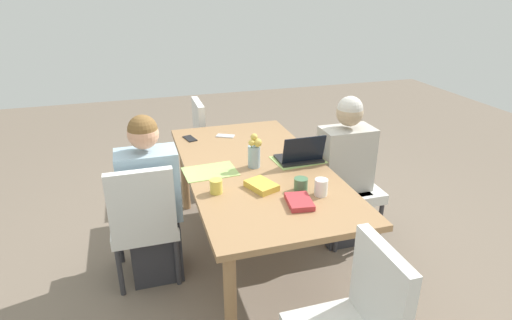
% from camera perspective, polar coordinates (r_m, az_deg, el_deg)
% --- Properties ---
extents(ground_plane, '(10.00, 10.00, 0.00)m').
position_cam_1_polar(ground_plane, '(3.39, 0.00, -12.54)').
color(ground_plane, '#756656').
extents(dining_table, '(1.92, 0.98, 0.75)m').
position_cam_1_polar(dining_table, '(3.04, 0.00, -2.22)').
color(dining_table, '#9E754C').
rests_on(dining_table, ground_plane).
extents(chair_far_left_near, '(0.44, 0.44, 0.90)m').
position_cam_1_polar(chair_far_left_near, '(2.97, -14.93, -7.60)').
color(chair_far_left_near, silver).
rests_on(chair_far_left_near, ground_plane).
extents(person_far_left_near, '(0.36, 0.40, 1.19)m').
position_cam_1_polar(person_far_left_near, '(3.02, -13.92, -6.32)').
color(person_far_left_near, '#2D2D33').
rests_on(person_far_left_near, ground_plane).
extents(chair_near_left_mid, '(0.44, 0.44, 0.90)m').
position_cam_1_polar(chair_near_left_mid, '(3.50, 12.00, -2.29)').
color(chair_near_left_mid, silver).
rests_on(chair_near_left_mid, ground_plane).
extents(person_near_left_mid, '(0.36, 0.40, 1.19)m').
position_cam_1_polar(person_near_left_mid, '(3.41, 11.74, -2.53)').
color(person_near_left_mid, '#2D2D33').
rests_on(person_near_left_mid, ground_plane).
extents(chair_head_right_left_far, '(0.44, 0.44, 0.90)m').
position_cam_1_polar(chair_head_right_left_far, '(4.25, -6.05, 2.74)').
color(chair_head_right_left_far, silver).
rests_on(chair_head_right_left_far, ground_plane).
extents(flower_vase, '(0.09, 0.09, 0.25)m').
position_cam_1_polar(flower_vase, '(2.96, -0.21, 0.98)').
color(flower_vase, '#8EA8B7').
rests_on(flower_vase, dining_table).
extents(placemat_far_left_near, '(0.28, 0.37, 0.00)m').
position_cam_1_polar(placemat_far_left_near, '(2.94, -6.20, -1.54)').
color(placemat_far_left_near, '#9EBC66').
rests_on(placemat_far_left_near, dining_table).
extents(placemat_near_left_mid, '(0.29, 0.38, 0.00)m').
position_cam_1_polar(placemat_near_left_mid, '(3.13, 5.69, 0.03)').
color(placemat_near_left_mid, '#9EBC66').
rests_on(placemat_near_left_mid, dining_table).
extents(laptop_near_left_mid, '(0.22, 0.32, 0.21)m').
position_cam_1_polar(laptop_near_left_mid, '(3.09, 6.00, 0.56)').
color(laptop_near_left_mid, black).
rests_on(laptop_near_left_mid, dining_table).
extents(coffee_mug_near_left, '(0.08, 0.08, 0.11)m').
position_cam_1_polar(coffee_mug_near_left, '(2.63, 8.76, -3.65)').
color(coffee_mug_near_left, white).
rests_on(coffee_mug_near_left, dining_table).
extents(coffee_mug_near_right, '(0.09, 0.09, 0.08)m').
position_cam_1_polar(coffee_mug_near_right, '(2.67, 6.06, -3.29)').
color(coffee_mug_near_right, '#47704C').
rests_on(coffee_mug_near_right, dining_table).
extents(coffee_mug_centre_left, '(0.08, 0.08, 0.09)m').
position_cam_1_polar(coffee_mug_centre_left, '(2.64, -5.40, -3.55)').
color(coffee_mug_centre_left, '#DBC64C').
rests_on(coffee_mug_centre_left, dining_table).
extents(book_red_cover, '(0.22, 0.16, 0.03)m').
position_cam_1_polar(book_red_cover, '(2.53, 5.86, -5.61)').
color(book_red_cover, '#B73338').
rests_on(book_red_cover, dining_table).
extents(book_blue_cover, '(0.24, 0.20, 0.04)m').
position_cam_1_polar(book_blue_cover, '(2.69, 0.74, -3.47)').
color(book_blue_cover, gold).
rests_on(book_blue_cover, dining_table).
extents(phone_black, '(0.16, 0.11, 0.01)m').
position_cam_1_polar(phone_black, '(3.57, -8.90, 2.87)').
color(phone_black, black).
rests_on(phone_black, dining_table).
extents(phone_silver, '(0.13, 0.17, 0.01)m').
position_cam_1_polar(phone_silver, '(3.59, -4.15, 3.27)').
color(phone_silver, silver).
rests_on(phone_silver, dining_table).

